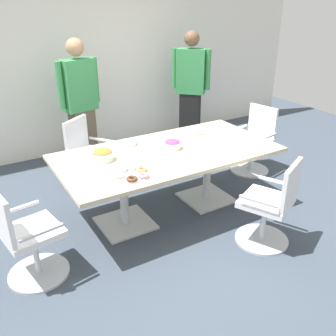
# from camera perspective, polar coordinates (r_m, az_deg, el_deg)

# --- Properties ---
(ground_plane) EXTENTS (10.00, 10.00, 0.01)m
(ground_plane) POSITION_cam_1_polar(r_m,az_deg,el_deg) (4.39, 0.00, -6.57)
(ground_plane) COLOR #3D4754
(back_wall) EXTENTS (8.00, 0.10, 2.80)m
(back_wall) POSITION_cam_1_polar(r_m,az_deg,el_deg) (6.00, -12.37, 15.90)
(back_wall) COLOR white
(back_wall) RESTS_ON ground
(conference_table) EXTENTS (2.40, 1.20, 0.75)m
(conference_table) POSITION_cam_1_polar(r_m,az_deg,el_deg) (4.10, 0.00, 0.95)
(conference_table) COLOR #CCB793
(conference_table) RESTS_ON ground
(office_chair_0) EXTENTS (0.75, 0.75, 0.91)m
(office_chair_0) POSITION_cam_1_polar(r_m,az_deg,el_deg) (4.85, -12.07, 1.49)
(office_chair_0) COLOR silver
(office_chair_0) RESTS_ON ground
(office_chair_1) EXTENTS (0.62, 0.62, 0.91)m
(office_chair_1) POSITION_cam_1_polar(r_m,az_deg,el_deg) (3.45, -20.88, -10.17)
(office_chair_1) COLOR silver
(office_chair_1) RESTS_ON ground
(office_chair_2) EXTENTS (0.72, 0.72, 0.91)m
(office_chair_2) POSITION_cam_1_polar(r_m,az_deg,el_deg) (3.79, 15.50, -5.90)
(office_chair_2) COLOR silver
(office_chair_2) RESTS_ON ground
(office_chair_3) EXTENTS (0.64, 0.64, 0.91)m
(office_chair_3) POSITION_cam_1_polar(r_m,az_deg,el_deg) (5.36, 13.05, 3.73)
(office_chair_3) COLOR silver
(office_chair_3) RESTS_ON ground
(person_standing_0) EXTENTS (0.61, 0.31, 1.80)m
(person_standing_0) POSITION_cam_1_polar(r_m,az_deg,el_deg) (5.28, -13.26, 9.55)
(person_standing_0) COLOR brown
(person_standing_0) RESTS_ON ground
(person_standing_1) EXTENTS (0.49, 0.49, 1.81)m
(person_standing_1) POSITION_cam_1_polar(r_m,az_deg,el_deg) (6.07, 3.49, 12.20)
(person_standing_1) COLOR black
(person_standing_1) RESTS_ON ground
(snack_bowl_candy_mix) EXTENTS (0.19, 0.19, 0.11)m
(snack_bowl_candy_mix) POSITION_cam_1_polar(r_m,az_deg,el_deg) (4.10, 0.67, 3.67)
(snack_bowl_candy_mix) COLOR white
(snack_bowl_candy_mix) RESTS_ON conference_table
(snack_bowl_pretzels) EXTENTS (0.23, 0.23, 0.12)m
(snack_bowl_pretzels) POSITION_cam_1_polar(r_m,az_deg,el_deg) (3.87, -10.00, 2.02)
(snack_bowl_pretzels) COLOR white
(snack_bowl_pretzels) RESTS_ON conference_table
(donut_platter) EXTENTS (0.35, 0.34, 0.04)m
(donut_platter) POSITION_cam_1_polar(r_m,az_deg,el_deg) (3.52, -5.60, -0.84)
(donut_platter) COLOR white
(donut_platter) RESTS_ON conference_table
(plate_stack) EXTENTS (0.21, 0.21, 0.04)m
(plate_stack) POSITION_cam_1_polar(r_m,az_deg,el_deg) (4.25, -6.24, 3.81)
(plate_stack) COLOR white
(plate_stack) RESTS_ON conference_table
(napkin_pile) EXTENTS (0.14, 0.14, 0.06)m
(napkin_pile) POSITION_cam_1_polar(r_m,az_deg,el_deg) (4.57, 4.28, 5.58)
(napkin_pile) COLOR white
(napkin_pile) RESTS_ON conference_table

